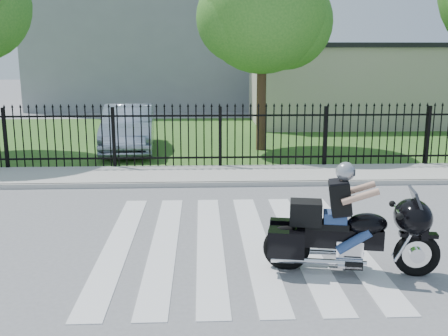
{
  "coord_description": "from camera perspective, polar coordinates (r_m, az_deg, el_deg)",
  "views": [
    {
      "loc": [
        -0.53,
        -8.68,
        3.26
      ],
      "look_at": [
        -0.08,
        1.61,
        1.0
      ],
      "focal_mm": 42.0,
      "sensor_mm": 36.0,
      "label": 1
    }
  ],
  "objects": [
    {
      "name": "iron_fence",
      "position": [
        14.88,
        -0.42,
        3.25
      ],
      "size": [
        26.0,
        0.04,
        1.8
      ],
      "color": "black",
      "rests_on": "ground"
    },
    {
      "name": "grass_strip",
      "position": [
        20.94,
        -1.01,
        3.44
      ],
      "size": [
        40.0,
        12.0,
        0.02
      ],
      "primitive_type": "cube",
      "color": "#30571E",
      "rests_on": "ground"
    },
    {
      "name": "curb",
      "position": [
        13.09,
        -0.09,
        -1.78
      ],
      "size": [
        40.0,
        0.12,
        0.12
      ],
      "primitive_type": "cube",
      "color": "#ADAAA3",
      "rests_on": "ground"
    },
    {
      "name": "crosswalk",
      "position": [
        9.29,
        0.96,
        -8.13
      ],
      "size": [
        5.0,
        5.5,
        0.01
      ],
      "primitive_type": null,
      "color": "silver",
      "rests_on": "ground"
    },
    {
      "name": "building_tall",
      "position": [
        34.88,
        -6.84,
        16.78
      ],
      "size": [
        15.0,
        10.0,
        12.0
      ],
      "primitive_type": "cube",
      "color": "gray",
      "rests_on": "ground"
    },
    {
      "name": "motorcycle_rider",
      "position": [
        8.11,
        13.16,
        -6.26
      ],
      "size": [
        2.61,
        1.17,
        1.74
      ],
      "rotation": [
        0.0,
        0.0,
        -0.19
      ],
      "color": "black",
      "rests_on": "ground"
    },
    {
      "name": "building_low_roof",
      "position": [
        25.81,
        14.84,
        12.72
      ],
      "size": [
        10.2,
        6.2,
        0.2
      ],
      "primitive_type": "cube",
      "color": "black",
      "rests_on": "building_low"
    },
    {
      "name": "sidewalk",
      "position": [
        14.06,
        -0.26,
        -0.78
      ],
      "size": [
        40.0,
        2.0,
        0.12
      ],
      "primitive_type": "cube",
      "color": "#ADAAA3",
      "rests_on": "ground"
    },
    {
      "name": "parked_car",
      "position": [
        18.09,
        -10.33,
        4.32
      ],
      "size": [
        1.97,
        4.77,
        1.54
      ],
      "primitive_type": "imported",
      "rotation": [
        0.0,
        0.0,
        0.08
      ],
      "color": "#8E9BB3",
      "rests_on": "grass_strip"
    },
    {
      "name": "tree_mid",
      "position": [
        17.85,
        4.23,
        16.85
      ],
      "size": [
        4.2,
        4.2,
        6.78
      ],
      "color": "#382316",
      "rests_on": "ground"
    },
    {
      "name": "ground",
      "position": [
        9.29,
        0.96,
        -8.17
      ],
      "size": [
        120.0,
        120.0,
        0.0
      ],
      "primitive_type": "plane",
      "color": "slate",
      "rests_on": "ground"
    },
    {
      "name": "building_low",
      "position": [
        25.85,
        14.61,
        8.62
      ],
      "size": [
        10.0,
        6.0,
        3.5
      ],
      "primitive_type": "cube",
      "color": "#B9AC9A",
      "rests_on": "ground"
    }
  ]
}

